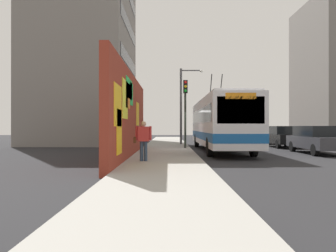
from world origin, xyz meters
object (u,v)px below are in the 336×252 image
Objects in this scene: parked_car_dark_gray at (316,139)px; pedestrian_near_wall at (143,138)px; parked_car_champagne at (261,134)px; street_lamp at (184,100)px; traffic_light at (185,102)px; parked_car_red at (248,133)px; city_bus at (220,122)px; parked_car_black at (282,136)px.

parked_car_dark_gray is 10.98m from pedestrian_near_wall.
pedestrian_near_wall is (-5.57, 9.45, 0.25)m from parked_car_dark_gray.
street_lamp is at bearing 115.50° from parked_car_champagne.
parked_car_dark_gray is 1.08× the size of traffic_light.
street_lamp is at bearing 140.15° from parked_car_red.
pedestrian_near_wall is 0.36× the size of traffic_light.
pedestrian_near_wall is 13.89m from street_lamp.
pedestrian_near_wall is at bearing 150.83° from city_bus.
parked_car_black is at bearing -67.44° from traffic_light.
parked_car_black and parked_car_champagne have the same top height.
parked_car_dark_gray is at bearing -59.48° from pedestrian_near_wall.
parked_car_champagne is at bearing -0.00° from parked_car_black.
street_lamp is (-8.66, 7.22, 2.85)m from parked_car_red.
traffic_light is 0.73× the size of street_lamp.
parked_car_red is 11.63m from street_lamp.
parked_car_black is 8.07m from street_lamp.
traffic_light reaches higher than parked_car_black.
parked_car_champagne is at bearing -29.24° from city_bus.
parked_car_dark_gray is (-2.04, -5.20, -0.99)m from city_bus.
street_lamp is (5.84, 2.02, 1.86)m from city_bus.
parked_car_black is at bearing -54.85° from city_bus.
pedestrian_near_wall reaches higher than parked_car_red.
traffic_light is at bearing 152.11° from parked_car_red.
traffic_light is (-3.05, 7.35, 2.29)m from parked_car_black.
parked_car_red is at bearing -39.85° from street_lamp.
traffic_light is (8.23, -2.10, 2.03)m from pedestrian_near_wall.
parked_car_black is at bearing -39.96° from pedestrian_near_wall.
pedestrian_near_wall is (-22.12, 9.45, 0.25)m from parked_car_red.
street_lamp is (5.23, -0.13, 0.57)m from traffic_light.
pedestrian_near_wall is at bearing 140.04° from parked_car_black.
parked_car_dark_gray is 11.07m from street_lamp.
pedestrian_near_wall is at bearing 150.79° from parked_car_champagne.
pedestrian_near_wall is at bearing 165.66° from traffic_light.
parked_car_red is 24.05m from pedestrian_near_wall.
traffic_light is at bearing 178.62° from street_lamp.
parked_car_dark_gray is at bearing -180.00° from parked_car_black.
street_lamp is (13.46, -2.23, 2.60)m from pedestrian_near_wall.
parked_car_champagne is 0.93× the size of parked_car_red.
street_lamp reaches higher than city_bus.
parked_car_red is (5.21, -0.00, 0.00)m from parked_car_champagne.
traffic_light reaches higher than pedestrian_near_wall.
parked_car_black is 5.63m from parked_car_champagne.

